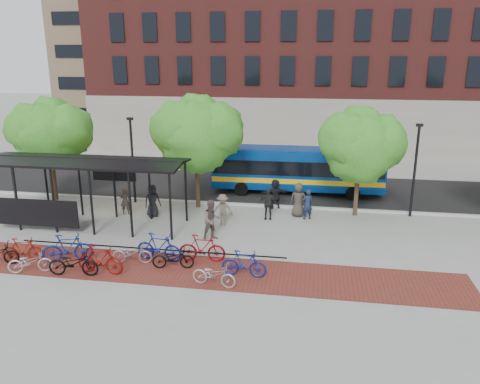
% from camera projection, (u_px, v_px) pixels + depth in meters
% --- Properties ---
extents(ground, '(160.00, 160.00, 0.00)m').
position_uv_depth(ground, '(239.00, 230.00, 23.90)').
color(ground, '#9E9E99').
rests_on(ground, ground).
extents(asphalt_street, '(160.00, 8.00, 0.01)m').
position_uv_depth(asphalt_street, '(259.00, 188.00, 31.47)').
color(asphalt_street, black).
rests_on(asphalt_street, ground).
extents(curb, '(160.00, 0.25, 0.12)m').
position_uv_depth(curb, '(250.00, 205.00, 27.67)').
color(curb, '#B7B7B2').
rests_on(curb, ground).
extents(brick_strip, '(24.00, 3.00, 0.01)m').
position_uv_depth(brick_strip, '(172.00, 269.00, 19.47)').
color(brick_strip, maroon).
rests_on(brick_strip, ground).
extents(bike_rack_rail, '(12.00, 0.05, 0.95)m').
position_uv_depth(bike_rack_rail, '(150.00, 258.00, 20.53)').
color(bike_rack_rail, black).
rests_on(bike_rack_rail, ground).
extents(building_brick, '(55.00, 14.00, 20.00)m').
position_uv_depth(building_brick, '(388.00, 39.00, 44.15)').
color(building_brick, maroon).
rests_on(building_brick, ground).
extents(building_tower, '(22.00, 22.00, 30.00)m').
position_uv_depth(building_tower, '(167.00, 3.00, 60.04)').
color(building_tower, '#7A664C').
rests_on(building_tower, ground).
extents(bus_shelter, '(10.60, 3.07, 3.60)m').
position_uv_depth(bus_shelter, '(81.00, 169.00, 23.87)').
color(bus_shelter, black).
rests_on(bus_shelter, ground).
extents(tree_a, '(4.90, 4.00, 6.18)m').
position_uv_depth(tree_a, '(51.00, 131.00, 27.73)').
color(tree_a, '#382619').
rests_on(tree_a, ground).
extents(tree_b, '(5.15, 4.20, 6.47)m').
position_uv_depth(tree_b, '(198.00, 131.00, 26.27)').
color(tree_b, '#382619').
rests_on(tree_b, ground).
extents(tree_c, '(4.66, 3.80, 5.92)m').
position_uv_depth(tree_c, '(362.00, 143.00, 24.98)').
color(tree_c, '#382619').
rests_on(tree_c, ground).
extents(lamp_post_left, '(0.35, 0.20, 5.12)m').
position_uv_depth(lamp_post_left, '(132.00, 158.00, 27.62)').
color(lamp_post_left, black).
rests_on(lamp_post_left, ground).
extents(lamp_post_right, '(0.35, 0.20, 5.12)m').
position_uv_depth(lamp_post_right, '(415.00, 168.00, 25.13)').
color(lamp_post_right, black).
rests_on(lamp_post_right, ground).
extents(bus, '(10.82, 2.71, 2.91)m').
position_uv_depth(bus, '(297.00, 168.00, 29.85)').
color(bus, navy).
rests_on(bus, ground).
extents(bike_1, '(1.83, 0.89, 1.06)m').
position_uv_depth(bike_1, '(23.00, 250.00, 20.13)').
color(bike_1, maroon).
rests_on(bike_1, ground).
extents(bike_2, '(1.86, 1.14, 0.92)m').
position_uv_depth(bike_2, '(30.00, 262.00, 19.09)').
color(bike_2, '#A6A6A9').
rests_on(bike_2, ground).
extents(bike_3, '(2.18, 1.27, 1.26)m').
position_uv_depth(bike_3, '(68.00, 248.00, 20.03)').
color(bike_3, navy).
rests_on(bike_3, ground).
extents(bike_4, '(2.11, 0.93, 1.07)m').
position_uv_depth(bike_4, '(73.00, 263.00, 18.79)').
color(bike_4, black).
rests_on(bike_4, ground).
extents(bike_5, '(2.03, 0.67, 1.20)m').
position_uv_depth(bike_5, '(100.00, 260.00, 18.94)').
color(bike_5, maroon).
rests_on(bike_5, ground).
extents(bike_6, '(1.77, 0.81, 0.90)m').
position_uv_depth(bike_6, '(132.00, 253.00, 19.96)').
color(bike_6, gray).
rests_on(bike_6, ground).
extents(bike_7, '(2.14, 0.84, 1.25)m').
position_uv_depth(bike_7, '(159.00, 247.00, 20.13)').
color(bike_7, navy).
rests_on(bike_7, ground).
extents(bike_8, '(1.82, 0.88, 0.92)m').
position_uv_depth(bike_8, '(173.00, 258.00, 19.45)').
color(bike_8, black).
rests_on(bike_8, ground).
extents(bike_9, '(2.05, 0.68, 1.21)m').
position_uv_depth(bike_9, '(202.00, 248.00, 20.09)').
color(bike_9, maroon).
rests_on(bike_9, ground).
extents(bike_10, '(1.87, 0.93, 0.94)m').
position_uv_depth(bike_10, '(214.00, 275.00, 17.96)').
color(bike_10, '#A1A1A3').
rests_on(bike_10, ground).
extents(bike_11, '(1.88, 0.64, 1.11)m').
position_uv_depth(bike_11, '(244.00, 264.00, 18.70)').
color(bike_11, navy).
rests_on(bike_11, ground).
extents(pedestrian_0, '(1.06, 1.01, 1.83)m').
position_uv_depth(pedestrian_0, '(152.00, 201.00, 25.62)').
color(pedestrian_0, black).
rests_on(pedestrian_0, ground).
extents(pedestrian_1, '(0.65, 0.50, 1.58)m').
position_uv_depth(pedestrian_1, '(125.00, 201.00, 26.00)').
color(pedestrian_1, '#3F3732').
rests_on(pedestrian_1, ground).
extents(pedestrian_3, '(1.16, 0.76, 1.68)m').
position_uv_depth(pedestrian_3, '(223.00, 210.00, 24.33)').
color(pedestrian_3, brown).
rests_on(pedestrian_3, ground).
extents(pedestrian_4, '(1.04, 0.50, 1.73)m').
position_uv_depth(pedestrian_4, '(268.00, 204.00, 25.22)').
color(pedestrian_4, '#242424').
rests_on(pedestrian_4, ground).
extents(pedestrian_5, '(1.69, 1.10, 1.74)m').
position_uv_depth(pedestrian_5, '(275.00, 194.00, 27.02)').
color(pedestrian_5, black).
rests_on(pedestrian_5, ground).
extents(pedestrian_6, '(0.93, 0.61, 1.89)m').
position_uv_depth(pedestrian_6, '(298.00, 200.00, 25.64)').
color(pedestrian_6, '#3D3731').
rests_on(pedestrian_6, ground).
extents(pedestrian_7, '(0.74, 0.66, 1.69)m').
position_uv_depth(pedestrian_7, '(307.00, 204.00, 25.20)').
color(pedestrian_7, '#1A233D').
rests_on(pedestrian_7, ground).
extents(pedestrian_8, '(1.22, 1.18, 1.98)m').
position_uv_depth(pedestrian_8, '(212.00, 220.00, 22.36)').
color(pedestrian_8, brown).
rests_on(pedestrian_8, ground).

